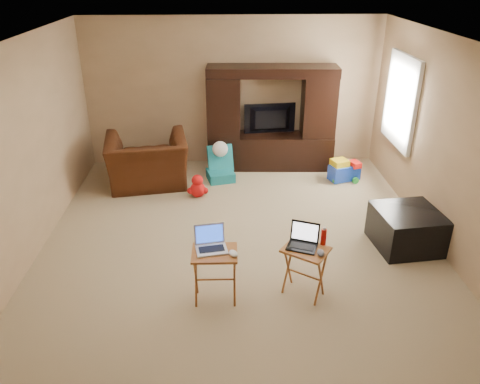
{
  "coord_description": "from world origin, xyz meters",
  "views": [
    {
      "loc": [
        -0.2,
        -5.16,
        3.24
      ],
      "look_at": [
        0.0,
        -0.2,
        0.8
      ],
      "focal_mm": 35.0,
      "sensor_mm": 36.0,
      "label": 1
    }
  ],
  "objects_px": {
    "laptop_right": "(302,238)",
    "mouse_left": "(233,253)",
    "tray_table_left": "(215,276)",
    "tray_table_right": "(304,272)",
    "recliner": "(148,161)",
    "laptop_left": "(211,240)",
    "plush_toy": "(198,186)",
    "ottoman": "(407,229)",
    "mouse_right": "(321,253)",
    "child_rocker": "(220,164)",
    "entertainment_center": "(271,118)",
    "television": "(271,120)",
    "water_bottle": "(324,237)",
    "push_toy": "(344,170)"
  },
  "relations": [
    {
      "from": "television",
      "to": "tray_table_left",
      "type": "bearing_deg",
      "value": 69.75
    },
    {
      "from": "entertainment_center",
      "to": "child_rocker",
      "type": "bearing_deg",
      "value": -144.97
    },
    {
      "from": "laptop_left",
      "to": "mouse_left",
      "type": "height_order",
      "value": "laptop_left"
    },
    {
      "from": "tray_table_right",
      "to": "water_bottle",
      "type": "bearing_deg",
      "value": 57.53
    },
    {
      "from": "mouse_left",
      "to": "water_bottle",
      "type": "bearing_deg",
      "value": 12.52
    },
    {
      "from": "recliner",
      "to": "tray_table_left",
      "type": "xyz_separation_m",
      "value": [
        1.09,
        -2.95,
        -0.1
      ]
    },
    {
      "from": "ottoman",
      "to": "tray_table_right",
      "type": "relative_size",
      "value": 1.31
    },
    {
      "from": "laptop_left",
      "to": "plush_toy",
      "type": "bearing_deg",
      "value": 86.53
    },
    {
      "from": "recliner",
      "to": "plush_toy",
      "type": "distance_m",
      "value": 0.96
    },
    {
      "from": "tray_table_left",
      "to": "tray_table_right",
      "type": "height_order",
      "value": "tray_table_left"
    },
    {
      "from": "television",
      "to": "water_bottle",
      "type": "distance_m",
      "value": 3.54
    },
    {
      "from": "television",
      "to": "tray_table_left",
      "type": "relative_size",
      "value": 1.47
    },
    {
      "from": "entertainment_center",
      "to": "plush_toy",
      "type": "height_order",
      "value": "entertainment_center"
    },
    {
      "from": "television",
      "to": "laptop_right",
      "type": "bearing_deg",
      "value": 83.57
    },
    {
      "from": "push_toy",
      "to": "recliner",
      "type": "bearing_deg",
      "value": 161.38
    },
    {
      "from": "laptop_left",
      "to": "mouse_right",
      "type": "distance_m",
      "value": 1.12
    },
    {
      "from": "tray_table_right",
      "to": "mouse_left",
      "type": "distance_m",
      "value": 0.84
    },
    {
      "from": "tray_table_left",
      "to": "recliner",
      "type": "bearing_deg",
      "value": 111.43
    },
    {
      "from": "laptop_right",
      "to": "mouse_left",
      "type": "xyz_separation_m",
      "value": [
        -0.72,
        -0.15,
        -0.07
      ]
    },
    {
      "from": "tray_table_left",
      "to": "mouse_left",
      "type": "distance_m",
      "value": 0.38
    },
    {
      "from": "tray_table_right",
      "to": "water_bottle",
      "type": "height_order",
      "value": "water_bottle"
    },
    {
      "from": "ottoman",
      "to": "mouse_right",
      "type": "distance_m",
      "value": 1.71
    },
    {
      "from": "child_rocker",
      "to": "ottoman",
      "type": "xyz_separation_m",
      "value": [
        2.33,
        -2.1,
        -0.03
      ]
    },
    {
      "from": "entertainment_center",
      "to": "mouse_right",
      "type": "distance_m",
      "value": 3.69
    },
    {
      "from": "laptop_left",
      "to": "tray_table_right",
      "type": "bearing_deg",
      "value": -7.7
    },
    {
      "from": "television",
      "to": "plush_toy",
      "type": "bearing_deg",
      "value": 38.66
    },
    {
      "from": "entertainment_center",
      "to": "television",
      "type": "distance_m",
      "value": 0.06
    },
    {
      "from": "recliner",
      "to": "mouse_right",
      "type": "height_order",
      "value": "recliner"
    },
    {
      "from": "entertainment_center",
      "to": "ottoman",
      "type": "xyz_separation_m",
      "value": [
        1.46,
        -2.65,
        -0.63
      ]
    },
    {
      "from": "child_rocker",
      "to": "tray_table_left",
      "type": "xyz_separation_m",
      "value": [
        -0.06,
        -3.07,
        0.02
      ]
    },
    {
      "from": "mouse_right",
      "to": "television",
      "type": "bearing_deg",
      "value": 92.18
    },
    {
      "from": "ottoman",
      "to": "mouse_left",
      "type": "distance_m",
      "value": 2.47
    },
    {
      "from": "recliner",
      "to": "laptop_left",
      "type": "bearing_deg",
      "value": 101.17
    },
    {
      "from": "tray_table_right",
      "to": "laptop_right",
      "type": "relative_size",
      "value": 1.91
    },
    {
      "from": "water_bottle",
      "to": "push_toy",
      "type": "bearing_deg",
      "value": 71.33
    },
    {
      "from": "entertainment_center",
      "to": "push_toy",
      "type": "bearing_deg",
      "value": -26.34
    },
    {
      "from": "ottoman",
      "to": "mouse_left",
      "type": "relative_size",
      "value": 6.18
    },
    {
      "from": "entertainment_center",
      "to": "tray_table_left",
      "type": "height_order",
      "value": "entertainment_center"
    },
    {
      "from": "child_rocker",
      "to": "ottoman",
      "type": "distance_m",
      "value": 3.13
    },
    {
      "from": "ottoman",
      "to": "child_rocker",
      "type": "bearing_deg",
      "value": 137.94
    },
    {
      "from": "television",
      "to": "child_rocker",
      "type": "height_order",
      "value": "television"
    },
    {
      "from": "laptop_right",
      "to": "laptop_left",
      "type": "bearing_deg",
      "value": -155.3
    },
    {
      "from": "mouse_left",
      "to": "water_bottle",
      "type": "relative_size",
      "value": 0.69
    },
    {
      "from": "mouse_left",
      "to": "entertainment_center",
      "type": "bearing_deg",
      "value": 78.61
    },
    {
      "from": "child_rocker",
      "to": "laptop_right",
      "type": "bearing_deg",
      "value": -87.24
    },
    {
      "from": "recliner",
      "to": "child_rocker",
      "type": "relative_size",
      "value": 2.22
    },
    {
      "from": "tray_table_right",
      "to": "mouse_right",
      "type": "height_order",
      "value": "mouse_right"
    },
    {
      "from": "plush_toy",
      "to": "ottoman",
      "type": "xyz_separation_m",
      "value": [
        2.68,
        -1.49,
        0.06
      ]
    },
    {
      "from": "ottoman",
      "to": "recliner",
      "type": "bearing_deg",
      "value": 150.46
    },
    {
      "from": "tray_table_right",
      "to": "child_rocker",
      "type": "bearing_deg",
      "value": 141.43
    }
  ]
}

